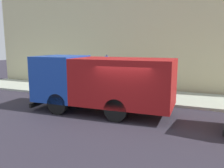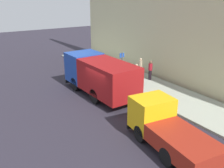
{
  "view_description": "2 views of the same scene",
  "coord_description": "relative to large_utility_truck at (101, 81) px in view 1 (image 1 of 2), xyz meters",
  "views": [
    {
      "loc": [
        -9.73,
        -3.34,
        3.42
      ],
      "look_at": [
        1.48,
        1.36,
        1.35
      ],
      "focal_mm": 36.87,
      "sensor_mm": 36.0,
      "label": 1
    },
    {
      "loc": [
        -8.54,
        -14.39,
        7.46
      ],
      "look_at": [
        0.8,
        0.1,
        1.27
      ],
      "focal_mm": 41.15,
      "sensor_mm": 36.0,
      "label": 2
    }
  ],
  "objects": [
    {
      "name": "street_sign_post",
      "position": [
        2.7,
        0.91,
        0.1
      ],
      "size": [
        0.44,
        0.08,
        2.67
      ],
      "color": "#4C5156",
      "rests_on": "sidewalk"
    },
    {
      "name": "ground",
      "position": [
        -0.61,
        -1.57,
        -1.63
      ],
      "size": [
        80.0,
        80.0,
        0.0
      ],
      "primitive_type": "plane",
      "color": "#2B2631"
    },
    {
      "name": "pedestrian_walking",
      "position": [
        3.74,
        0.27,
        -0.59
      ],
      "size": [
        0.54,
        0.54,
        1.68
      ],
      "rotation": [
        0.0,
        0.0,
        2.24
      ],
      "color": "#422E4C",
      "rests_on": "sidewalk"
    },
    {
      "name": "sidewalk",
      "position": [
        4.33,
        -1.57,
        -1.55
      ],
      "size": [
        3.89,
        30.0,
        0.15
      ],
      "primitive_type": "cube",
      "color": "#A7AD9D",
      "rests_on": "ground"
    },
    {
      "name": "pedestrian_standing",
      "position": [
        5.21,
        1.56,
        -0.56
      ],
      "size": [
        0.35,
        0.35,
        1.72
      ],
      "rotation": [
        0.0,
        0.0,
        1.65
      ],
      "color": "#493F55",
      "rests_on": "sidewalk"
    },
    {
      "name": "building_facade",
      "position": [
        6.78,
        -1.57,
        4.85
      ],
      "size": [
        0.5,
        30.0,
        12.95
      ],
      "primitive_type": "cube",
      "color": "beige",
      "rests_on": "ground"
    },
    {
      "name": "traffic_cone_orange",
      "position": [
        3.31,
        2.99,
        -1.17
      ],
      "size": [
        0.44,
        0.44,
        0.62
      ],
      "primitive_type": "cone",
      "color": "orange",
      "rests_on": "sidewalk"
    },
    {
      "name": "large_utility_truck",
      "position": [
        0.0,
        0.0,
        0.0
      ],
      "size": [
        2.76,
        7.23,
        2.84
      ],
      "rotation": [
        0.0,
        0.0,
        0.03
      ],
      "color": "#1A41A7",
      "rests_on": "ground"
    },
    {
      "name": "pedestrian_third",
      "position": [
        5.33,
        0.33,
        -0.58
      ],
      "size": [
        0.47,
        0.47,
        1.7
      ],
      "rotation": [
        0.0,
        0.0,
        2.72
      ],
      "color": "black",
      "rests_on": "sidewalk"
    }
  ]
}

